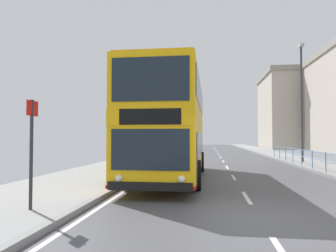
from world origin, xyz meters
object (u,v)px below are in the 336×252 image
background_building_02 (301,111)px  street_lamp_far_side (302,94)px  double_decker_bus_main (171,127)px  bus_stop_sign_near (32,141)px

background_building_02 → street_lamp_far_side: bearing=-105.7°
double_decker_bus_main → bus_stop_sign_near: 7.27m
double_decker_bus_main → street_lamp_far_side: bearing=47.8°
background_building_02 → double_decker_bus_main: bearing=-113.0°
bus_stop_sign_near → street_lamp_far_side: 19.14m
bus_stop_sign_near → street_lamp_far_side: bearing=56.0°
street_lamp_far_side → background_building_02: 30.85m
bus_stop_sign_near → double_decker_bus_main: bearing=69.7°
bus_stop_sign_near → background_building_02: size_ratio=0.20×
street_lamp_far_side → background_building_02: background_building_02 is taller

